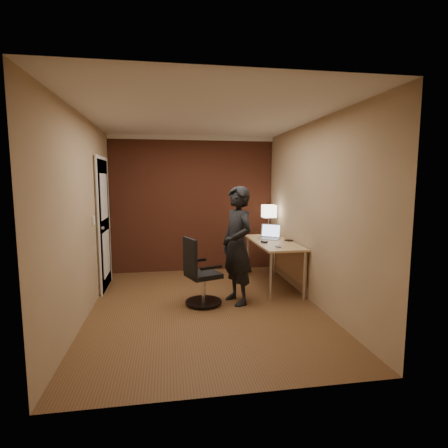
{
  "coord_description": "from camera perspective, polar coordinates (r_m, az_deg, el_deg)",
  "views": [
    {
      "loc": [
        -0.48,
        -4.54,
        1.7
      ],
      "look_at": [
        0.35,
        0.55,
        1.05
      ],
      "focal_mm": 28.0,
      "sensor_mm": 36.0,
      "label": 1
    }
  ],
  "objects": [
    {
      "name": "desk_lamp",
      "position": [
        6.23,
        7.34,
        2.03
      ],
      "size": [
        0.22,
        0.22,
        0.54
      ],
      "color": "silver",
      "rests_on": "desk"
    },
    {
      "name": "phone",
      "position": [
        5.16,
        8.79,
        -3.68
      ],
      "size": [
        0.06,
        0.12,
        0.01
      ],
      "primitive_type": "cube",
      "rotation": [
        0.0,
        0.0,
        -0.01
      ],
      "color": "black",
      "rests_on": "desk"
    },
    {
      "name": "person",
      "position": [
        4.8,
        2.19,
        -3.51
      ],
      "size": [
        0.57,
        0.69,
        1.62
      ],
      "primitive_type": "imported",
      "rotation": [
        0.0,
        0.0,
        -1.21
      ],
      "color": "black",
      "rests_on": "ground"
    },
    {
      "name": "mouse",
      "position": [
        5.47,
        6.6,
        -2.91
      ],
      "size": [
        0.09,
        0.11,
        0.03
      ],
      "primitive_type": "cube",
      "rotation": [
        0.0,
        0.0,
        0.34
      ],
      "color": "black",
      "rests_on": "desk"
    },
    {
      "name": "laptop",
      "position": [
        5.88,
        7.45,
        -1.74
      ],
      "size": [
        0.42,
        0.4,
        0.23
      ],
      "color": "silver",
      "rests_on": "desk"
    },
    {
      "name": "desk",
      "position": [
        5.67,
        8.75,
        -4.07
      ],
      "size": [
        0.6,
        1.5,
        0.73
      ],
      "color": "tan",
      "rests_on": "ground"
    },
    {
      "name": "office_chair",
      "position": [
        4.79,
        -4.02,
        -8.5
      ],
      "size": [
        0.53,
        0.58,
        0.92
      ],
      "color": "black",
      "rests_on": "ground"
    },
    {
      "name": "room",
      "position": [
        6.09,
        -7.32,
        4.0
      ],
      "size": [
        4.0,
        4.0,
        4.0
      ],
      "color": "brown",
      "rests_on": "ground"
    },
    {
      "name": "wallet",
      "position": [
        5.69,
        10.49,
        -2.64
      ],
      "size": [
        0.12,
        0.13,
        0.02
      ],
      "primitive_type": "cube",
      "rotation": [
        0.0,
        0.0,
        0.36
      ],
      "color": "black",
      "rests_on": "desk"
    }
  ]
}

